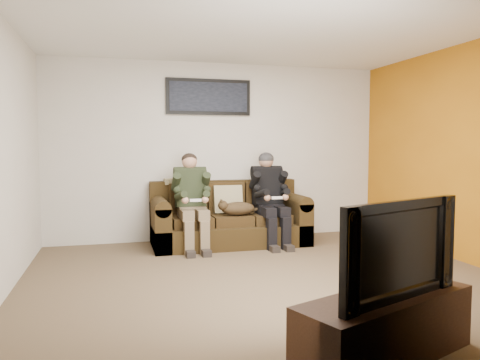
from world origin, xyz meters
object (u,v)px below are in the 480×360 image
object	(u,v)px
person_right	(270,193)
cat	(237,208)
person_left	(192,195)
framed_poster	(209,97)
television	(387,248)
sofa	(228,220)
tv_stand	(385,327)

from	to	relation	value
person_right	cat	size ratio (longest dim) A/B	1.97
person_left	framed_poster	bearing A→B (deg)	58.13
person_left	television	distance (m)	3.66
person_left	framed_poster	size ratio (longest dim) A/B	1.03
person_right	television	bearing A→B (deg)	-96.73
cat	television	world-z (taller)	television
cat	framed_poster	size ratio (longest dim) A/B	0.53
sofa	television	size ratio (longest dim) A/B	1.96
framed_poster	television	size ratio (longest dim) A/B	1.14
cat	tv_stand	bearing A→B (deg)	-88.88
framed_poster	tv_stand	bearing A→B (deg)	-85.48
framed_poster	cat	bearing A→B (deg)	-67.33
person_left	person_right	xyz separation A→B (m)	(1.11, 0.00, 0.00)
framed_poster	sofa	bearing A→B (deg)	-62.80
television	cat	bearing A→B (deg)	70.20
sofa	person_left	distance (m)	0.70
framed_poster	tv_stand	world-z (taller)	framed_poster
sofa	cat	distance (m)	0.31
sofa	television	bearing A→B (deg)	-88.04
cat	tv_stand	xyz separation A→B (m)	(0.07, -3.54, -0.32)
person_left	tv_stand	bearing A→B (deg)	-79.25
person_right	television	distance (m)	3.62
person_right	framed_poster	size ratio (longest dim) A/B	1.04
person_left	person_right	distance (m)	1.11
person_right	cat	xyz separation A→B (m)	(-0.49, -0.05, -0.19)
sofa	person_right	xyz separation A→B (m)	(0.55, -0.18, 0.39)
cat	tv_stand	size ratio (longest dim) A/B	0.49
cat	tv_stand	distance (m)	3.56
person_right	tv_stand	bearing A→B (deg)	-96.73
person_right	tv_stand	size ratio (longest dim) A/B	0.97
television	person_left	bearing A→B (deg)	79.83
person_left	tv_stand	xyz separation A→B (m)	(0.68, -3.60, -0.51)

